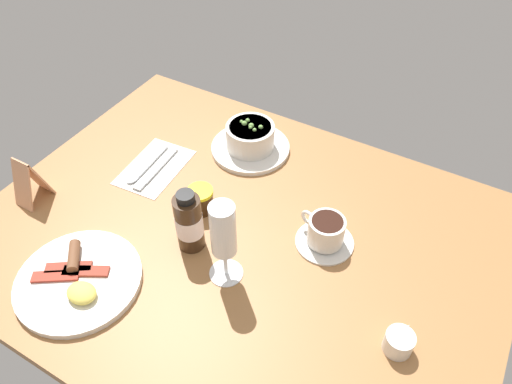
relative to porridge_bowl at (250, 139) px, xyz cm
name	(u,v)px	position (x,y,z in cm)	size (l,w,h in cm)	color
ground_plane	(239,239)	(-11.94, 25.37, -4.97)	(110.00, 84.00, 3.00)	#9E6B3D
porridge_bowl	(250,139)	(0.00, 0.00, 0.00)	(19.83, 19.83, 8.23)	silver
cutlery_setting	(153,168)	(17.02, 17.86, -3.22)	(13.91, 19.84, 0.90)	silver
coffee_cup	(325,233)	(-28.64, 18.38, -0.30)	(12.66, 12.33, 6.81)	silver
creamer_jug	(399,342)	(-49.51, 33.76, -1.35)	(5.18, 6.24, 4.80)	silver
wine_glass	(223,234)	(-14.95, 35.24, 8.72)	(6.80, 6.80, 19.21)	white
jam_jar	(201,200)	(-0.88, 23.21, -0.46)	(5.76, 5.76, 5.95)	#38220F
sauce_bottle_brown	(189,222)	(-4.72, 32.45, 3.33)	(5.64, 5.64, 14.89)	#382314
breakfast_plate	(78,280)	(8.80, 51.45, -2.55)	(24.47, 24.47, 3.70)	silver
menu_card	(28,181)	(33.99, 39.29, 2.18)	(5.20, 7.25, 11.43)	tan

